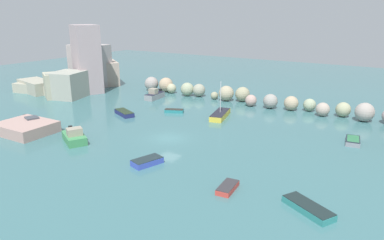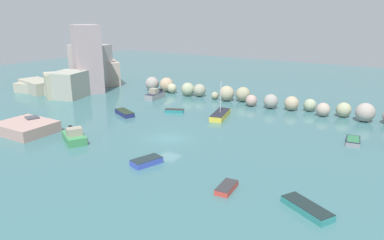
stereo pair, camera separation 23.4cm
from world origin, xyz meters
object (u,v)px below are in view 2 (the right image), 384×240
(moored_boat_0, at_px, (227,188))
(moored_boat_1, at_px, (353,141))
(stone_dock, at_px, (26,127))
(moored_boat_9, at_px, (147,161))
(moored_boat_8, at_px, (32,123))
(moored_boat_6, at_px, (74,137))
(moored_boat_4, at_px, (220,115))
(moored_boat_5, at_px, (125,113))
(moored_boat_3, at_px, (174,111))
(moored_boat_7, at_px, (307,208))
(moored_boat_2, at_px, (155,95))

(moored_boat_0, distance_m, moored_boat_1, 19.91)
(stone_dock, xyz_separation_m, moored_boat_1, (36.36, 18.57, -0.38))
(moored_boat_1, distance_m, moored_boat_9, 24.57)
(moored_boat_8, bearing_deg, stone_dock, -30.83)
(moored_boat_6, bearing_deg, moored_boat_1, 59.73)
(moored_boat_4, distance_m, moored_boat_5, 14.53)
(moored_boat_1, xyz_separation_m, moored_boat_6, (-28.37, -17.49, 0.33))
(moored_boat_1, xyz_separation_m, moored_boat_3, (-25.92, -0.19, -0.05))
(moored_boat_0, height_order, moored_boat_3, moored_boat_3)
(moored_boat_0, relative_size, moored_boat_8, 0.48)
(moored_boat_4, bearing_deg, moored_boat_7, -150.49)
(moored_boat_7, height_order, moored_boat_8, moored_boat_8)
(moored_boat_0, bearing_deg, moored_boat_5, 55.96)
(moored_boat_8, bearing_deg, moored_boat_3, 72.47)
(moored_boat_1, xyz_separation_m, moored_boat_5, (-31.45, -5.48, 0.02))
(moored_boat_5, relative_size, moored_boat_9, 1.25)
(moored_boat_0, bearing_deg, moored_boat_3, 39.83)
(moored_boat_0, distance_m, moored_boat_7, 6.91)
(stone_dock, bearing_deg, moored_boat_8, 130.87)
(moored_boat_5, bearing_deg, moored_boat_3, 67.30)
(moored_boat_4, xyz_separation_m, moored_boat_8, (-19.36, -17.99, 0.10))
(moored_boat_3, relative_size, moored_boat_8, 0.51)
(stone_dock, xyz_separation_m, moored_boat_3, (10.44, 18.37, -0.44))
(moored_boat_0, distance_m, moored_boat_5, 27.52)
(moored_boat_8, xyz_separation_m, moored_boat_9, (21.17, -1.20, -0.20))
(moored_boat_0, bearing_deg, moored_boat_6, 81.43)
(moored_boat_6, distance_m, moored_boat_7, 28.06)
(moored_boat_0, relative_size, moored_boat_7, 0.63)
(moored_boat_2, relative_size, moored_boat_4, 0.72)
(moored_boat_2, bearing_deg, moored_boat_7, 50.82)
(moored_boat_8, bearing_deg, moored_boat_9, 15.06)
(moored_boat_1, height_order, moored_boat_4, moored_boat_4)
(moored_boat_3, xyz_separation_m, moored_boat_6, (-2.44, -17.29, 0.39))
(moored_boat_1, distance_m, moored_boat_6, 33.32)
(stone_dock, height_order, moored_boat_0, stone_dock)
(stone_dock, distance_m, moored_boat_9, 19.64)
(moored_boat_5, relative_size, moored_boat_6, 0.90)
(moored_boat_2, xyz_separation_m, moored_boat_6, (5.87, -22.95, -0.04))
(moored_boat_0, relative_size, moored_boat_2, 0.66)
(moored_boat_1, xyz_separation_m, moored_boat_9, (-16.73, -17.99, 0.00))
(moored_boat_9, bearing_deg, moored_boat_5, 66.69)
(stone_dock, distance_m, moored_boat_0, 29.14)
(moored_boat_8, distance_m, moored_boat_9, 21.21)
(moored_boat_0, xyz_separation_m, moored_boat_5, (-24.22, 13.07, 0.08))
(moored_boat_1, bearing_deg, moored_boat_5, 91.25)
(moored_boat_0, relative_size, moored_boat_3, 0.92)
(moored_boat_6, bearing_deg, stone_dock, -144.22)
(moored_boat_2, distance_m, moored_boat_9, 29.27)
(moored_boat_0, relative_size, moored_boat_1, 0.86)
(moored_boat_2, height_order, moored_boat_9, moored_boat_2)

